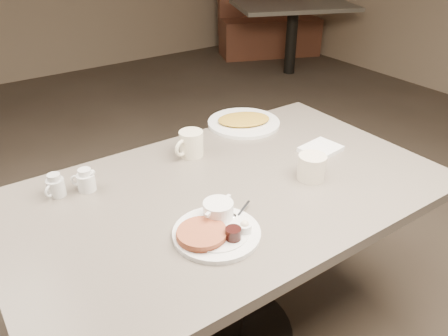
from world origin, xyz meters
TOP-DOWN VIEW (x-y plane):
  - diner_table at (0.00, 0.00)m, footprint 1.50×0.90m
  - main_plate at (-0.17, -0.18)m, footprint 0.34×0.34m
  - coffee_mug_near at (0.29, -0.11)m, footprint 0.15×0.12m
  - napkin at (0.46, 0.01)m, footprint 0.16×0.14m
  - coffee_mug_far at (0.02, 0.27)m, footprint 0.14×0.11m
  - creamer_left at (-0.49, 0.29)m, footprint 0.08×0.07m
  - creamer_right at (-0.40, 0.26)m, footprint 0.08×0.07m
  - hash_plate at (0.36, 0.39)m, footprint 0.42×0.42m
  - booth_back_right at (2.93, 3.23)m, footprint 1.67×1.78m

SIDE VIEW (x-z plane):
  - booth_back_right at x=2.93m, z-range -0.15..0.97m
  - diner_table at x=0.00m, z-range 0.21..0.96m
  - napkin at x=0.46m, z-range 0.75..0.77m
  - hash_plate at x=0.36m, z-range 0.75..0.78m
  - main_plate at x=-0.17m, z-range 0.74..0.81m
  - creamer_right at x=-0.40m, z-range 0.75..0.83m
  - creamer_left at x=-0.49m, z-range 0.75..0.83m
  - coffee_mug_near at x=0.29m, z-range 0.75..0.84m
  - coffee_mug_far at x=0.02m, z-range 0.75..0.85m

